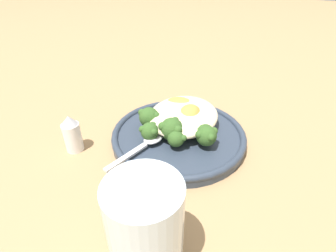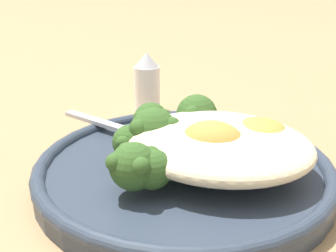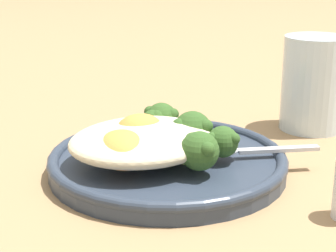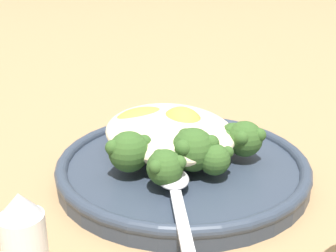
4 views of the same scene
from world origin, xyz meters
The scene contains 13 objects.
ground_plane centered at (0.00, 0.00, 0.00)m, with size 4.00×4.00×0.00m, color #9E7A51.
plate centered at (0.00, -0.01, 0.01)m, with size 0.24×0.24×0.02m.
quinoa_mound centered at (-0.03, -0.01, 0.04)m, with size 0.15×0.13×0.03m, color beige.
broccoli_stalk_0 centered at (0.00, -0.06, 0.04)m, with size 0.06×0.09×0.04m.
broccoli_stalk_1 centered at (0.03, -0.04, 0.04)m, with size 0.10×0.07×0.03m.
broccoli_stalk_2 centered at (0.02, -0.01, 0.04)m, with size 0.08×0.04×0.04m.
broccoli_stalk_3 centered at (0.02, 0.00, 0.03)m, with size 0.11×0.04×0.03m.
broccoli_stalk_4 centered at (0.01, 0.03, 0.04)m, with size 0.09×0.10×0.03m.
broccoli_stalk_5 centered at (0.00, 0.03, 0.03)m, with size 0.06×0.08×0.03m.
sweet_potato_chunk_0 centered at (-0.05, -0.03, 0.04)m, with size 0.07×0.05×0.03m, color orange.
sweet_potato_chunk_1 centered at (-0.03, 0.00, 0.04)m, with size 0.05×0.04×0.04m, color orange.
spoon centered at (0.06, -0.05, 0.03)m, with size 0.12×0.05×0.01m.
water_glass centered at (0.22, 0.04, 0.06)m, with size 0.08×0.08×0.12m, color silver.
Camera 3 is at (-0.23, -0.49, 0.22)m, focal length 60.00 mm.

